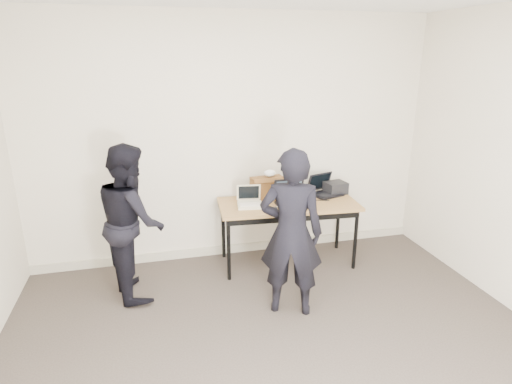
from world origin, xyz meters
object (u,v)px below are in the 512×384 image
object	(u,v)px
laptop_center	(291,199)
equipment_box	(335,188)
leather_satchel	(267,187)
person_observer	(131,221)
laptop_beige	(250,202)
desk	(288,208)
laptop_right	(324,190)
person_typist	(291,233)

from	to	relation	value
laptop_center	equipment_box	bearing A→B (deg)	17.79
leather_satchel	person_observer	size ratio (longest dim) A/B	0.25
laptop_beige	equipment_box	size ratio (longest dim) A/B	1.24
leather_satchel	desk	bearing A→B (deg)	-57.28
laptop_beige	leather_satchel	bearing A→B (deg)	46.34
desk	laptop_center	world-z (taller)	laptop_center
desk	equipment_box	bearing A→B (deg)	20.84
laptop_right	leather_satchel	world-z (taller)	leather_satchel
desk	laptop_right	xyz separation A→B (m)	(0.49, 0.19, 0.11)
laptop_right	equipment_box	world-z (taller)	laptop_right
desk	equipment_box	xyz separation A→B (m)	(0.63, 0.19, 0.13)
desk	laptop_right	size ratio (longest dim) A/B	3.87
laptop_center	leather_satchel	bearing A→B (deg)	124.86
leather_satchel	person_observer	distance (m)	1.52
laptop_beige	laptop_center	distance (m)	0.45
laptop_beige	person_observer	distance (m)	1.23
laptop_beige	person_typist	xyz separation A→B (m)	(0.16, -0.91, 0.01)
leather_satchel	person_typist	distance (m)	1.12
laptop_right	person_typist	xyz separation A→B (m)	(-0.76, -1.07, -0.01)
desk	leather_satchel	bearing A→B (deg)	132.03
laptop_beige	person_typist	size ratio (longest dim) A/B	0.19
leather_satchel	laptop_right	bearing A→B (deg)	-8.59
equipment_box	laptop_center	bearing A→B (deg)	-159.79
person_typist	desk	bearing A→B (deg)	-86.23
equipment_box	desk	bearing A→B (deg)	-163.08
equipment_box	person_typist	xyz separation A→B (m)	(-0.90, -1.07, -0.02)
laptop_beige	person_observer	bearing A→B (deg)	-161.71
laptop_beige	laptop_center	size ratio (longest dim) A/B	0.82
laptop_center	leather_satchel	size ratio (longest dim) A/B	0.94
laptop_right	leather_satchel	distance (m)	0.67
person_typist	person_observer	world-z (taller)	person_typist
desk	leather_satchel	distance (m)	0.34
laptop_right	person_observer	world-z (taller)	person_observer
laptop_right	laptop_center	bearing A→B (deg)	-172.38
laptop_center	leather_satchel	world-z (taller)	laptop_center
laptop_beige	laptop_center	bearing A→B (deg)	-0.02
laptop_center	leather_satchel	xyz separation A→B (m)	(-0.20, 0.26, 0.07)
person_observer	equipment_box	bearing A→B (deg)	-93.14
person_typist	person_observer	distance (m)	1.53
equipment_box	person_observer	world-z (taller)	person_observer
laptop_beige	laptop_right	world-z (taller)	laptop_right
leather_satchel	equipment_box	bearing A→B (deg)	-7.91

